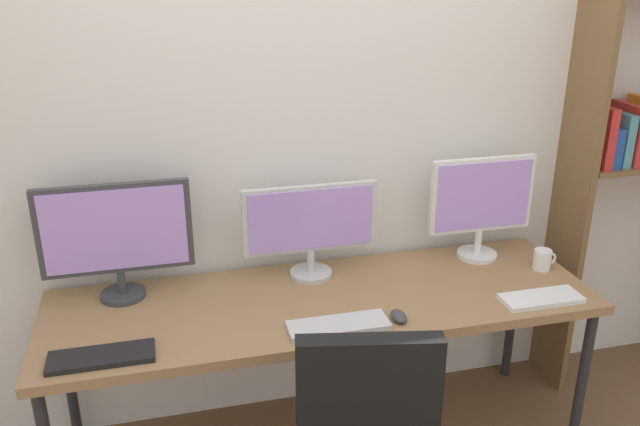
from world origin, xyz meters
name	(u,v)px	position (x,y,z in m)	size (l,w,h in m)	color
wall_back	(299,136)	(0.00, 1.02, 1.30)	(4.60, 0.11, 2.60)	silver
desk	(323,309)	(0.00, 0.60, 0.69)	(2.20, 0.68, 0.74)	#936D47
monitor_left	(116,235)	(-0.78, 0.81, 1.01)	(0.59, 0.18, 0.48)	#38383D
monitor_center	(311,225)	(0.00, 0.81, 0.97)	(0.57, 0.18, 0.41)	silver
monitor_right	(482,202)	(0.78, 0.81, 1.01)	(0.48, 0.18, 0.47)	silver
keyboard_left	(101,357)	(-0.84, 0.37, 0.75)	(0.36, 0.13, 0.02)	black
keyboard_center	(338,325)	(0.00, 0.37, 0.75)	(0.38, 0.13, 0.02)	silver
keyboard_right	(541,298)	(0.84, 0.37, 0.75)	(0.33, 0.13, 0.02)	silver
computer_mouse	(399,316)	(0.24, 0.37, 0.76)	(0.06, 0.10, 0.03)	#38383D
coffee_mug	(543,259)	(1.00, 0.62, 0.79)	(0.11, 0.08, 0.09)	white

